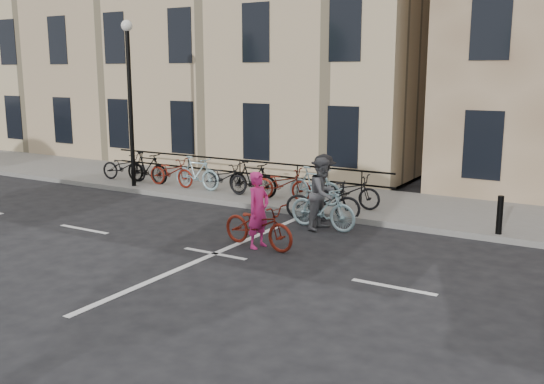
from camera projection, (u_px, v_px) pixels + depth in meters
The scene contains 9 objects.
ground at pixel (215, 254), 12.98m from camera, with size 120.00×120.00×0.00m, color black.
sidewalk at pixel (224, 187), 20.03m from camera, with size 46.00×4.00×0.15m, color slate.
building_west at pixel (222, 42), 27.45m from camera, with size 20.00×10.00×10.00m, color tan.
lamp_post at pixel (129, 83), 19.27m from camera, with size 0.36×0.36×5.28m.
bollard_east at pixel (500, 215), 13.92m from camera, with size 0.14×0.14×0.90m, color black.
parked_bikes at pixel (225, 177), 18.76m from camera, with size 10.40×1.23×1.05m.
cyclist_pink at pixel (258, 221), 13.36m from camera, with size 1.98×0.92×1.70m.
cyclist_grey at pixel (323, 200), 14.89m from camera, with size 1.90×0.94×1.79m.
cyclist_dark at pixel (323, 194), 15.80m from camera, with size 2.08×1.28×1.75m.
Camera 1 is at (7.45, -10.07, 3.84)m, focal length 40.00 mm.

